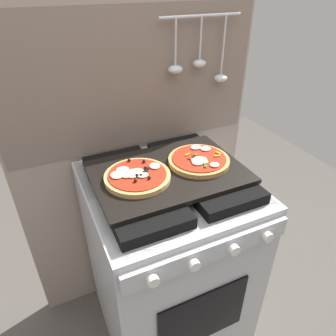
{
  "coord_description": "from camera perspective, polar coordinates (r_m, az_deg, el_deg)",
  "views": [
    {
      "loc": [
        -0.4,
        -0.85,
        1.52
      ],
      "look_at": [
        0.0,
        0.0,
        0.93
      ],
      "focal_mm": 33.09,
      "sensor_mm": 36.0,
      "label": 1
    }
  ],
  "objects": [
    {
      "name": "kitchen_backsplash",
      "position": [
        1.45,
        -5.5,
        1.77
      ],
      "size": [
        1.1,
        0.09,
        1.55
      ],
      "color": "gray",
      "rests_on": "ground_plane"
    },
    {
      "name": "ground_plane",
      "position": [
        1.79,
        -0.0,
        -25.96
      ],
      "size": [
        4.0,
        4.0,
        0.0
      ],
      "primitive_type": "plane",
      "color": "#4C4742"
    },
    {
      "name": "pizza_left",
      "position": [
        1.07,
        -5.75,
        -1.45
      ],
      "size": [
        0.23,
        0.23,
        0.03
      ],
      "color": "tan",
      "rests_on": "baking_tray"
    },
    {
      "name": "baking_tray",
      "position": [
        1.12,
        -0.0,
        -0.78
      ],
      "size": [
        0.54,
        0.38,
        0.02
      ],
      "primitive_type": "cube",
      "color": "black",
      "rests_on": "stove"
    },
    {
      "name": "stove",
      "position": [
        1.42,
        0.03,
        -16.45
      ],
      "size": [
        0.6,
        0.64,
        0.9
      ],
      "color": "#B7BABF",
      "rests_on": "ground_plane"
    },
    {
      "name": "pizza_right",
      "position": [
        1.16,
        5.84,
        1.4
      ],
      "size": [
        0.23,
        0.23,
        0.03
      ],
      "color": "#C18947",
      "rests_on": "baking_tray"
    }
  ]
}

